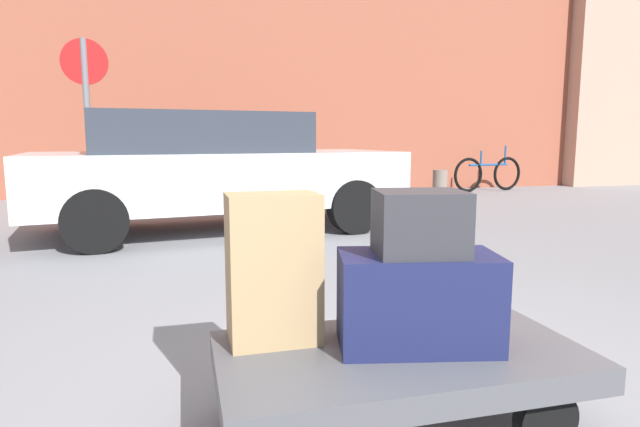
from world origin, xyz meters
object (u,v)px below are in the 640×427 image
Objects in this scene: suitcase_tan_rear_right at (273,268)px; no_parking_sign at (88,116)px; duffel_bag_charcoal_topmost_pile at (420,223)px; luggage_cart at (399,366)px; duffel_bag_navy_stacked_top at (418,300)px; bicycle_leaning at (488,174)px; bollard_kerb_near at (365,187)px; parked_car at (214,168)px; bollard_kerb_mid at (440,185)px.

suitcase_tan_rear_right is 0.26× the size of no_parking_sign.
duffel_bag_charcoal_topmost_pile is at bearing -20.70° from suitcase_tan_rear_right.
luggage_cart is 2.33× the size of duffel_bag_navy_stacked_top.
duffel_bag_charcoal_topmost_pile is at bearing 0.00° from duffel_bag_navy_stacked_top.
bicycle_leaning reaches higher than duffel_bag_charcoal_topmost_pile.
duffel_bag_navy_stacked_top is at bearing -123.70° from bicycle_leaning.
luggage_cart is at bearing -163.54° from duffel_bag_charcoal_topmost_pile.
no_parking_sign is (-1.32, 4.46, 0.74)m from suitcase_tan_rear_right.
bollard_kerb_near is at bearing 71.49° from luggage_cart.
duffel_bag_navy_stacked_top reaches higher than luggage_cart.
luggage_cart is 0.55m from duffel_bag_charcoal_topmost_pile.
duffel_bag_charcoal_topmost_pile is (0.00, 0.00, 0.30)m from duffel_bag_navy_stacked_top.
duffel_bag_charcoal_topmost_pile is at bearing -84.43° from parked_car.
suitcase_tan_rear_right is 0.13× the size of parked_car.
no_parking_sign reaches higher than duffel_bag_navy_stacked_top.
bicycle_leaning is 8.17m from no_parking_sign.
bollard_kerb_mid reaches higher than luggage_cart.
duffel_bag_navy_stacked_top is 0.27× the size of no_parking_sign.
no_parking_sign is (-1.84, 4.65, 0.85)m from duffel_bag_navy_stacked_top.
duffel_bag_navy_stacked_top is at bearing -107.98° from bollard_kerb_near.
duffel_bag_charcoal_topmost_pile is at bearing -118.00° from bollard_kerb_mid.
no_parking_sign is at bearing -158.10° from bollard_kerb_mid.
bicycle_leaning is 3.49m from bollard_kerb_near.
no_parking_sign is (-1.38, -0.12, 0.61)m from parked_car.
bollard_kerb_near and bollard_kerb_mid have the same top height.
parked_car is 1.51m from no_parking_sign.
parked_car reaches higher than bollard_kerb_mid.
duffel_bag_charcoal_topmost_pile is (0.52, -0.19, 0.19)m from suitcase_tan_rear_right.
parked_car is at bearing 107.59° from duffel_bag_navy_stacked_top.
bollard_kerb_near is at bearing 28.47° from no_parking_sign.
bicycle_leaning is at bearing 66.49° from duffel_bag_charcoal_topmost_pile.
suitcase_tan_rear_right is 1.79× the size of duffel_bag_charcoal_topmost_pile.
suitcase_tan_rear_right is 0.33× the size of bicycle_leaning.
suitcase_tan_rear_right is 7.87m from bollard_kerb_mid.
parked_car is at bearing 88.53° from suitcase_tan_rear_right.
bollard_kerb_mid is at bearing 72.19° from duffel_bag_charcoal_topmost_pile.
no_parking_sign is (-1.84, 4.65, 0.56)m from duffel_bag_charcoal_topmost_pile.
bollard_kerb_near is at bearing 84.03° from duffel_bag_navy_stacked_top.
luggage_cart is 0.79× the size of bicycle_leaning.
bollard_kerb_mid is at bearing 26.91° from parked_car.
bollard_kerb_mid is at bearing 74.01° from duffel_bag_navy_stacked_top.
suitcase_tan_rear_right is (-0.45, 0.20, 0.36)m from luggage_cart.
parked_car reaches higher than luggage_cart.
no_parking_sign is at bearing 105.76° from suitcase_tan_rear_right.
no_parking_sign reaches higher than luggage_cart.
duffel_bag_navy_stacked_top reaches higher than bollard_kerb_mid.
bollard_kerb_near is at bearing 180.00° from bollard_kerb_mid.
suitcase_tan_rear_right is at bearing 172.09° from duffel_bag_navy_stacked_top.
suitcase_tan_rear_right is (-0.52, 0.19, 0.11)m from duffel_bag_navy_stacked_top.
duffel_bag_navy_stacked_top is 0.30m from duffel_bag_charcoal_topmost_pile.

